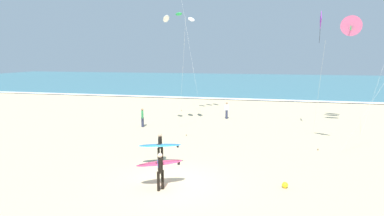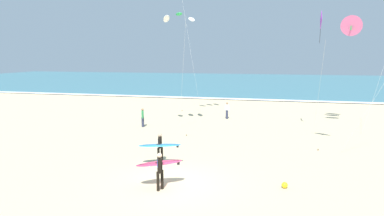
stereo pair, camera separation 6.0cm
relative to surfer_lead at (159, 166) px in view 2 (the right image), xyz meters
name	(u,v)px [view 2 (the right image)]	position (x,y,z in m)	size (l,w,h in m)	color
ground_plane	(173,184)	(0.42, 0.59, -1.05)	(160.00, 160.00, 0.00)	#D1BA8E
ocean_water	(244,82)	(0.42, 59.55, -1.01)	(160.00, 60.00, 0.08)	teal
shoreline_foam	(232,99)	(0.42, 29.85, -0.96)	(160.00, 1.48, 0.01)	white
surfer_lead	(159,166)	(0.00, 0.00, 0.00)	(2.16, 1.38, 1.71)	black
surfer_trailing	(160,146)	(-1.00, 3.06, 0.00)	(2.38, 1.20, 1.71)	black
kite_delta_rose_mid	(352,26)	(9.30, 7.49, 6.56)	(3.57, 1.88, 8.23)	pink
kite_arc_emerald_far	(179,18)	(-2.24, 11.95, 7.83)	(2.79, 3.73, 9.25)	white
kite_diamond_violet_low	(321,24)	(8.37, 12.19, 7.15)	(0.53, 5.37, 9.13)	purple
bystander_green_top	(143,117)	(-5.30, 11.40, -0.24)	(0.28, 0.47, 1.59)	#2D334C
bystander_white_top	(227,110)	(1.21, 16.36, -0.24)	(0.45, 0.31, 1.59)	#2D334C
beach_ball	(285,185)	(5.51, 1.25, -0.91)	(0.28, 0.28, 0.28)	yellow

